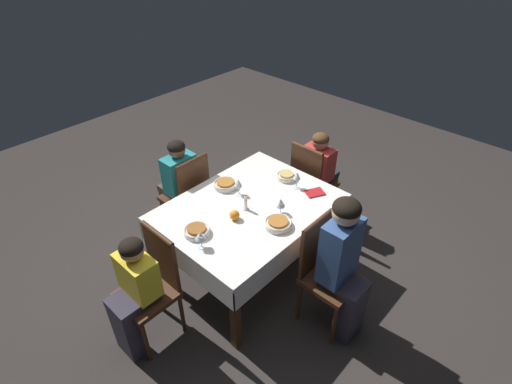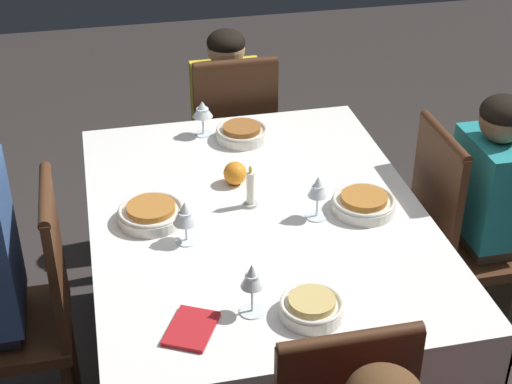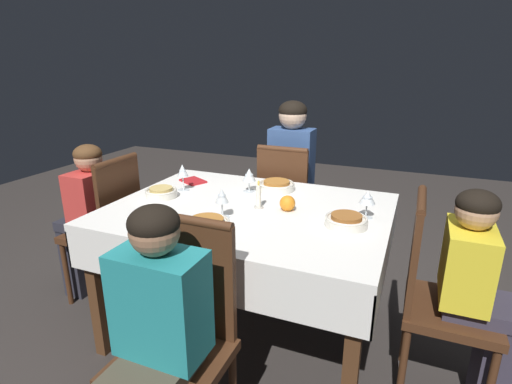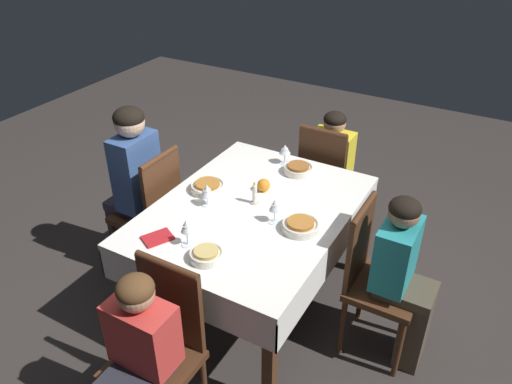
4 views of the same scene
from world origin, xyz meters
The scene contains 21 objects.
ground_plane centered at (0.00, 0.00, 0.00)m, with size 8.00×8.00×0.00m, color #332D2B.
dining_table centered at (0.00, 0.00, 0.66)m, with size 1.41×1.07×0.75m.
chair_south centered at (0.04, -0.75, 0.52)m, with size 0.38×0.38×0.94m.
chair_east centered at (0.92, 0.03, 0.52)m, with size 0.38×0.38×0.94m.
chair_west centered at (-0.92, 0.09, 0.52)m, with size 0.38×0.38×0.94m.
chair_north centered at (-0.05, 0.75, 0.52)m, with size 0.38×0.38×0.94m.
person_adult_denim centered at (0.04, -0.89, 0.69)m, with size 0.30×0.34×1.22m.
person_child_red centered at (1.08, 0.03, 0.55)m, with size 0.33×0.30×1.01m.
person_child_yellow centered at (-1.08, 0.09, 0.55)m, with size 0.33×0.30×0.99m.
person_child_teal centered at (-0.05, 0.91, 0.58)m, with size 0.30×0.33×1.05m.
bowl_south centered at (-0.03, -0.34, 0.77)m, with size 0.21×0.21×0.06m.
wine_glass_south centered at (0.10, -0.25, 0.84)m, with size 0.08×0.08×0.14m.
bowl_east centered at (0.52, 0.03, 0.77)m, with size 0.17×0.17×0.06m.
wine_glass_east centered at (0.47, -0.12, 0.86)m, with size 0.07×0.07×0.16m.
bowl_west centered at (-0.51, 0.05, 0.77)m, with size 0.20×0.20×0.06m.
wine_glass_west centered at (-0.58, -0.08, 0.85)m, with size 0.08×0.08×0.14m.
bowl_north centered at (0.06, 0.34, 0.77)m, with size 0.21×0.21×0.06m.
wine_glass_north centered at (0.06, 0.18, 0.85)m, with size 0.07×0.07×0.15m.
candle_centerpiece centered at (-0.05, -0.01, 0.80)m, with size 0.05×0.05×0.15m.
orange_fruit centered at (-0.20, -0.04, 0.79)m, with size 0.08×0.08×0.08m, color orange.
napkin_red_folded centered at (0.51, -0.29, 0.75)m, with size 0.19×0.17×0.01m.
Camera 4 is at (2.10, 1.21, 2.37)m, focal length 35.00 mm.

